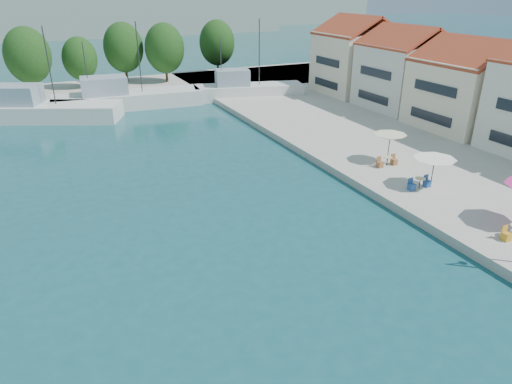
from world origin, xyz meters
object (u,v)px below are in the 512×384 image
trawler_02 (38,110)px  trawler_04 (246,90)px  trawler_03 (125,99)px  umbrella_cream (390,137)px  umbrella_white (434,162)px

trawler_02 → trawler_04: size_ratio=1.17×
trawler_03 → umbrella_cream: trawler_03 is taller
umbrella_white → umbrella_cream: (0.62, 5.31, 0.16)m
trawler_02 → trawler_03: bearing=34.3°
trawler_04 → umbrella_white: (-0.59, -33.04, 1.41)m
trawler_02 → trawler_03: size_ratio=0.97×
trawler_03 → trawler_04: 15.29m
trawler_03 → umbrella_white: size_ratio=6.09×
trawler_03 → umbrella_cream: bearing=-58.1°
trawler_02 → umbrella_white: size_ratio=5.90×
trawler_04 → trawler_03: bearing=-173.1°
trawler_04 → trawler_02: bearing=-166.4°
trawler_02 → umbrella_white: 41.13m
trawler_02 → trawler_03: (9.66, 1.72, -0.00)m
trawler_02 → umbrella_white: trawler_02 is taller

